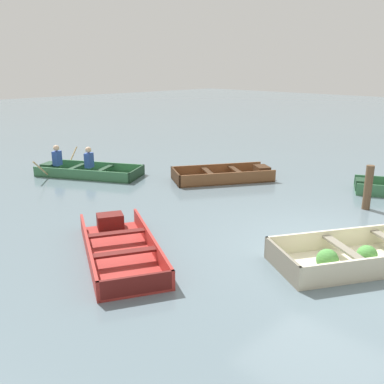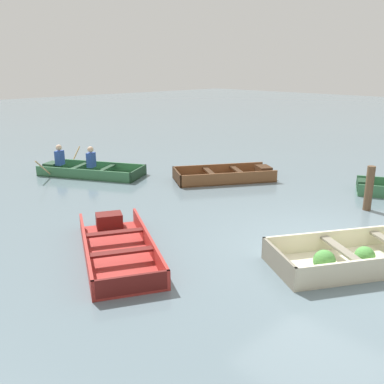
{
  "view_description": "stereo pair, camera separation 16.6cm",
  "coord_description": "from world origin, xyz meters",
  "px_view_note": "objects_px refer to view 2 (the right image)",
  "views": [
    {
      "loc": [
        -6.87,
        -3.4,
        3.19
      ],
      "look_at": [
        -0.1,
        3.39,
        0.35
      ],
      "focal_mm": 40.0,
      "sensor_mm": 36.0,
      "label": 1
    },
    {
      "loc": [
        -6.75,
        -3.52,
        3.19
      ],
      "look_at": [
        -0.1,
        3.39,
        0.35
      ],
      "focal_mm": 40.0,
      "sensor_mm": 36.0,
      "label": 2
    }
  ],
  "objects_px": {
    "skiff_red_mid_moored": "(117,246)",
    "mooring_post": "(369,188)",
    "rowboat_green_with_crew": "(86,169)",
    "dinghy_cream_foreground": "(373,255)",
    "skiff_wooden_brown_near_moored": "(228,176)"
  },
  "relations": [
    {
      "from": "rowboat_green_with_crew",
      "to": "mooring_post",
      "type": "distance_m",
      "value": 8.0
    },
    {
      "from": "skiff_red_mid_moored",
      "to": "rowboat_green_with_crew",
      "type": "distance_m",
      "value": 5.95
    },
    {
      "from": "dinghy_cream_foreground",
      "to": "mooring_post",
      "type": "bearing_deg",
      "value": 26.25
    },
    {
      "from": "skiff_wooden_brown_near_moored",
      "to": "mooring_post",
      "type": "distance_m",
      "value": 4.05
    },
    {
      "from": "dinghy_cream_foreground",
      "to": "rowboat_green_with_crew",
      "type": "xyz_separation_m",
      "value": [
        -0.29,
        8.73,
        0.01
      ]
    },
    {
      "from": "dinghy_cream_foreground",
      "to": "mooring_post",
      "type": "xyz_separation_m",
      "value": [
        2.64,
        1.3,
        0.37
      ]
    },
    {
      "from": "skiff_red_mid_moored",
      "to": "mooring_post",
      "type": "distance_m",
      "value": 5.85
    },
    {
      "from": "dinghy_cream_foreground",
      "to": "rowboat_green_with_crew",
      "type": "height_order",
      "value": "rowboat_green_with_crew"
    },
    {
      "from": "skiff_red_mid_moored",
      "to": "rowboat_green_with_crew",
      "type": "xyz_separation_m",
      "value": [
        2.54,
        5.38,
        0.06
      ]
    },
    {
      "from": "skiff_wooden_brown_near_moored",
      "to": "rowboat_green_with_crew",
      "type": "relative_size",
      "value": 0.92
    },
    {
      "from": "skiff_red_mid_moored",
      "to": "rowboat_green_with_crew",
      "type": "relative_size",
      "value": 0.97
    },
    {
      "from": "skiff_wooden_brown_near_moored",
      "to": "mooring_post",
      "type": "xyz_separation_m",
      "value": [
        0.26,
        -4.02,
        0.4
      ]
    },
    {
      "from": "dinghy_cream_foreground",
      "to": "rowboat_green_with_crew",
      "type": "distance_m",
      "value": 8.74
    },
    {
      "from": "skiff_wooden_brown_near_moored",
      "to": "skiff_red_mid_moored",
      "type": "height_order",
      "value": "skiff_wooden_brown_near_moored"
    },
    {
      "from": "skiff_wooden_brown_near_moored",
      "to": "skiff_red_mid_moored",
      "type": "relative_size",
      "value": 0.95
    }
  ]
}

